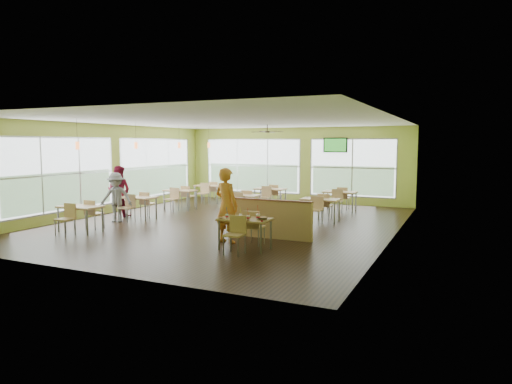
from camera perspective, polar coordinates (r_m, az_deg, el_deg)
room at (r=14.23m, az=-3.35°, el=2.41°), size 12.00×12.04×3.20m
window_bays at (r=18.21m, az=-6.18°, el=2.78°), size 9.24×10.24×2.38m
main_table at (r=10.78m, az=-1.38°, el=-3.92°), size 1.22×1.52×0.87m
half_wall_divider at (r=12.10m, az=1.63°, el=-3.35°), size 2.40×0.14×1.04m
dining_tables at (r=16.31m, az=-3.77°, el=-0.55°), size 6.92×8.72×0.87m
pendant_lights at (r=16.49m, az=-12.17°, el=5.75°), size 0.11×7.31×0.86m
ceiling_fan at (r=16.92m, az=1.43°, el=7.55°), size 1.25×1.25×0.29m
tv_backwall at (r=19.07m, az=9.89°, el=5.80°), size 1.00×0.07×0.60m
man_plaid at (r=11.51m, az=-3.71°, el=-1.68°), size 0.79×0.62×1.90m
patron_maroon at (r=16.31m, az=-16.78°, el=0.08°), size 0.96×0.80×1.75m
patron_grey at (r=15.27m, az=-17.09°, el=-0.64°), size 1.18×0.95×1.58m
cup_blue at (r=10.70m, az=-3.65°, el=-3.04°), size 0.08×0.08×0.29m
cup_yellow at (r=10.69m, az=-1.95°, el=-3.03°), size 0.08×0.08×0.30m
cup_red_near at (r=10.48m, az=-1.01°, el=-3.21°), size 0.08×0.08×0.30m
cup_red_far at (r=10.51m, az=0.25°, el=-3.11°), size 0.10×0.10×0.37m
food_basket at (r=10.55m, az=0.77°, el=-3.29°), size 0.27×0.27×0.06m
ketchup_cup at (r=10.30m, az=0.74°, el=-3.65°), size 0.05×0.05×0.02m
wrapper_left at (r=10.76m, az=-4.43°, el=-3.22°), size 0.18×0.17×0.04m
wrapper_mid at (r=10.82m, az=-1.11°, el=-3.11°), size 0.22×0.21×0.05m
wrapper_right at (r=10.45m, az=-1.03°, el=-3.49°), size 0.14×0.13×0.03m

